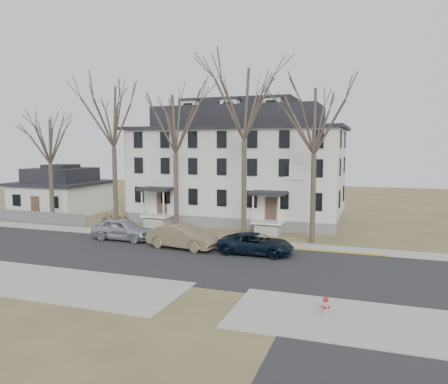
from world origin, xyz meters
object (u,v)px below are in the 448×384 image
at_px(boarding_house, 238,167).
at_px(tree_center, 244,99).
at_px(bicycle_right, 109,220).
at_px(car_silver, 123,230).
at_px(bicycle_left, 122,219).
at_px(car_navy, 256,244).
at_px(tree_bungalow, 49,139).
at_px(small_house, 62,193).
at_px(tree_far_left, 113,113).
at_px(car_tan, 182,237).
at_px(fire_hydrant, 326,307).
at_px(tree_mid_left, 175,120).
at_px(tree_mid_right, 315,117).

distance_m(boarding_house, tree_center, 10.39).
bearing_deg(tree_center, bicycle_right, 175.01).
height_order(car_silver, bicycle_left, car_silver).
xyz_separation_m(car_silver, bicycle_left, (-3.99, 6.23, -0.36)).
height_order(car_navy, bicycle_left, car_navy).
bearing_deg(car_navy, tree_bungalow, 76.63).
xyz_separation_m(small_house, tree_bungalow, (4.00, -6.20, 5.87)).
bearing_deg(bicycle_right, bicycle_left, -28.33).
height_order(tree_center, tree_bungalow, tree_center).
distance_m(tree_far_left, bicycle_left, 10.12).
bearing_deg(car_tan, fire_hydrant, -122.44).
relative_size(tree_mid_left, tree_center, 0.87).
xyz_separation_m(tree_mid_left, fire_hydrant, (14.08, -14.56, -9.17)).
bearing_deg(car_tan, small_house, 68.25).
bearing_deg(fire_hydrant, car_tan, 139.75).
bearing_deg(tree_far_left, car_tan, -29.77).
bearing_deg(car_silver, tree_bungalow, 70.28).
height_order(small_house, car_silver, small_house).
height_order(tree_mid_left, tree_center, tree_center).
distance_m(car_silver, car_tan, 5.74).
xyz_separation_m(car_tan, bicycle_left, (-9.63, 7.28, -0.37)).
bearing_deg(car_tan, tree_center, -23.87).
relative_size(car_navy, fire_hydrant, 5.99).
bearing_deg(tree_bungalow, tree_center, 0.00).
distance_m(tree_bungalow, car_silver, 13.17).
bearing_deg(fire_hydrant, tree_center, 119.02).
bearing_deg(bicycle_right, boarding_house, -45.98).
relative_size(tree_far_left, tree_mid_left, 1.08).
relative_size(tree_mid_left, bicycle_left, 6.70).
distance_m(tree_bungalow, fire_hydrant, 31.69).
distance_m(boarding_house, fire_hydrant, 25.75).
distance_m(tree_bungalow, bicycle_right, 9.40).
height_order(car_tan, fire_hydrant, car_tan).
xyz_separation_m(tree_far_left, car_silver, (3.23, -4.02, -9.48)).
bearing_deg(boarding_house, bicycle_left, -148.64).
distance_m(tree_mid_left, tree_center, 6.18).
height_order(small_house, tree_center, tree_center).
bearing_deg(tree_far_left, car_silver, -51.20).
distance_m(tree_mid_left, tree_bungalow, 13.08).
xyz_separation_m(tree_mid_left, tree_mid_right, (11.50, 0.00, 0.00)).
distance_m(small_house, tree_bungalow, 9.43).
bearing_deg(tree_mid_left, tree_center, 0.00).
bearing_deg(car_silver, fire_hydrant, -120.31).
relative_size(tree_center, car_silver, 2.91).
height_order(tree_far_left, tree_mid_left, tree_far_left).
bearing_deg(bicycle_left, tree_mid_left, -94.19).
bearing_deg(car_navy, fire_hydrant, -149.52).
relative_size(tree_mid_right, tree_bungalow, 1.18).
xyz_separation_m(tree_far_left, tree_mid_left, (6.00, 0.00, -0.74)).
xyz_separation_m(tree_center, bicycle_right, (-13.58, 1.19, -10.56)).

